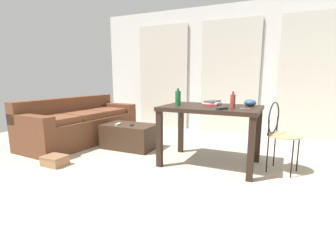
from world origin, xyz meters
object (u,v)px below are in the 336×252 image
(bowl, at_px, (250,103))
(couch, at_px, (80,125))
(scissors, at_px, (246,108))
(craft_table, at_px, (211,115))
(wire_chair, at_px, (279,129))
(bottle_far, at_px, (233,101))
(tv_remote_primary, at_px, (132,124))
(tv_remote_secondary, at_px, (118,124))
(shoebox, at_px, (55,161))
(bottle_near, at_px, (178,98))
(coffee_table, at_px, (130,136))
(tv_remote_on_table, at_px, (222,109))
(book_stack, at_px, (212,103))

(bowl, bearing_deg, couch, -179.43)
(bowl, distance_m, scissors, 0.30)
(craft_table, distance_m, wire_chair, 0.85)
(bottle_far, xyz_separation_m, tv_remote_primary, (-1.65, 0.26, -0.47))
(tv_remote_secondary, distance_m, shoebox, 1.13)
(wire_chair, bearing_deg, bottle_near, -169.69)
(shoebox, bearing_deg, craft_table, 26.50)
(coffee_table, xyz_separation_m, tv_remote_on_table, (1.63, -0.51, 0.60))
(bottle_near, height_order, bowl, bottle_near)
(bottle_far, bearing_deg, coffee_table, 170.37)
(couch, xyz_separation_m, coffee_table, (1.04, 0.03, -0.12))
(bottle_far, bearing_deg, wire_chair, 19.80)
(bowl, height_order, tv_remote_primary, bowl)
(tv_remote_secondary, bearing_deg, book_stack, -6.84)
(couch, height_order, tv_remote_secondary, couch)
(tv_remote_on_table, relative_size, scissors, 1.40)
(wire_chair, height_order, book_stack, wire_chair)
(scissors, height_order, tv_remote_primary, scissors)
(bowl, bearing_deg, bottle_near, -160.14)
(shoebox, bearing_deg, tv_remote_on_table, 17.19)
(bottle_near, distance_m, tv_remote_on_table, 0.67)
(book_stack, distance_m, shoebox, 2.25)
(couch, bearing_deg, shoebox, -61.62)
(bottle_near, bearing_deg, tv_remote_on_table, -16.03)
(coffee_table, xyz_separation_m, wire_chair, (2.25, -0.09, 0.34))
(craft_table, bearing_deg, couch, 175.65)
(bowl, bearing_deg, bottle_far, -120.76)
(tv_remote_primary, bearing_deg, craft_table, -36.96)
(couch, height_order, bowl, bowl)
(craft_table, distance_m, book_stack, 0.21)
(couch, relative_size, tv_remote_secondary, 14.35)
(book_stack, distance_m, tv_remote_primary, 1.39)
(coffee_table, relative_size, bottle_far, 4.24)
(couch, distance_m, tv_remote_primary, 1.10)
(coffee_table, bearing_deg, bottle_far, -9.63)
(craft_table, relative_size, wire_chair, 1.43)
(bottle_near, bearing_deg, couch, 171.87)
(wire_chair, height_order, bowl, bowl)
(tv_remote_on_table, bearing_deg, coffee_table, -168.01)
(wire_chair, xyz_separation_m, tv_remote_secondary, (-2.39, -0.01, -0.13))
(book_stack, bearing_deg, tv_remote_on_table, -61.43)
(wire_chair, bearing_deg, bottle_far, -160.20)
(bottle_far, height_order, tv_remote_secondary, bottle_far)
(couch, relative_size, book_stack, 7.39)
(book_stack, bearing_deg, tv_remote_secondary, -178.32)
(wire_chair, height_order, scissors, wire_chair)
(bottle_far, bearing_deg, tv_remote_primary, 170.95)
(couch, bearing_deg, scissors, -5.27)
(couch, bearing_deg, tv_remote_secondary, -4.63)
(couch, height_order, bottle_far, bottle_far)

